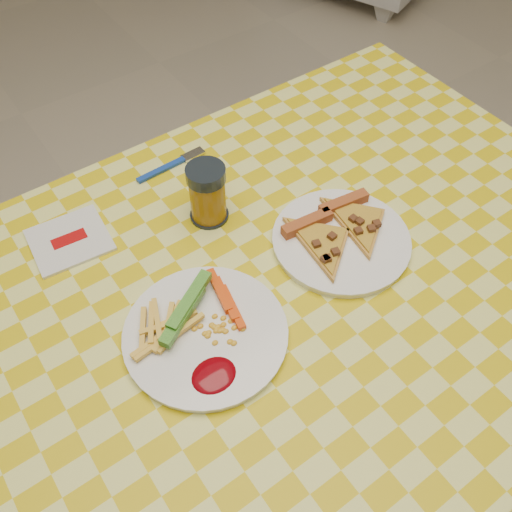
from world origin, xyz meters
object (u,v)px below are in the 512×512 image
at_px(table, 274,313).
at_px(drink_glass, 207,194).
at_px(plate_left, 206,335).
at_px(plate_right, 341,241).

height_order(table, drink_glass, drink_glass).
distance_m(plate_left, plate_right, 0.29).
xyz_separation_m(table, plate_right, (0.15, 0.01, 0.08)).
relative_size(plate_left, plate_right, 1.05).
distance_m(table, plate_left, 0.16).
height_order(plate_left, drink_glass, drink_glass).
bearing_deg(drink_glass, plate_left, -123.57).
xyz_separation_m(plate_left, plate_right, (0.29, 0.02, 0.00)).
xyz_separation_m(table, drink_glass, (-0.00, 0.19, 0.13)).
distance_m(table, plate_right, 0.17).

